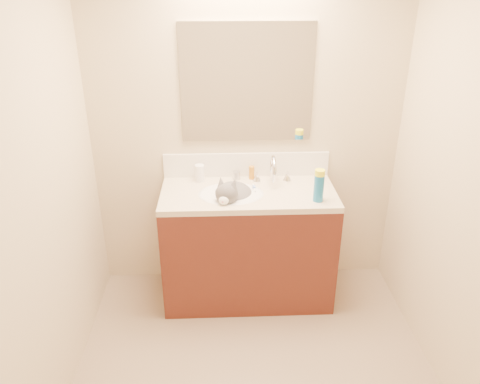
{
  "coord_description": "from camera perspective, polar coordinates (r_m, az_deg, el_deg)",
  "views": [
    {
      "loc": [
        -0.18,
        -1.92,
        2.23
      ],
      "look_at": [
        -0.06,
        0.92,
        0.88
      ],
      "focal_mm": 35.0,
      "sensor_mm": 36.0,
      "label": 1
    }
  ],
  "objects": [
    {
      "name": "toothbrush",
      "position": [
        3.25,
        1.73,
        0.51
      ],
      "size": [
        0.02,
        0.13,
        0.01
      ],
      "primitive_type": "cube",
      "rotation": [
        0.0,
        0.0,
        0.06
      ],
      "color": "white",
      "rests_on": "counter_slab"
    },
    {
      "name": "spray_cap",
      "position": [
        3.04,
        9.72,
        2.33
      ],
      "size": [
        0.07,
        0.07,
        0.04
      ],
      "primitive_type": "cylinder",
      "rotation": [
        0.0,
        0.0,
        -0.14
      ],
      "color": "#FCFF1A",
      "rests_on": "spray_can"
    },
    {
      "name": "silver_jar",
      "position": [
        3.38,
        -0.45,
        2.03
      ],
      "size": [
        0.06,
        0.06,
        0.06
      ],
      "primitive_type": "cylinder",
      "rotation": [
        0.0,
        0.0,
        0.26
      ],
      "color": "#B7B7BC",
      "rests_on": "counter_slab"
    },
    {
      "name": "mirror",
      "position": [
        3.23,
        0.84,
        13.07
      ],
      "size": [
        0.9,
        0.02,
        0.8
      ],
      "primitive_type": "cube",
      "color": "white",
      "rests_on": "room_shell"
    },
    {
      "name": "amber_bottle",
      "position": [
        3.38,
        1.43,
        2.37
      ],
      "size": [
        0.05,
        0.05,
        0.1
      ],
      "primitive_type": "cylinder",
      "rotation": [
        0.0,
        0.0,
        0.27
      ],
      "color": "orange",
      "rests_on": "counter_slab"
    },
    {
      "name": "vanity_cabinet",
      "position": [
        3.42,
        0.97,
        -6.74
      ],
      "size": [
        1.2,
        0.55,
        0.82
      ],
      "primitive_type": "cube",
      "color": "#4D1D14",
      "rests_on": "ground"
    },
    {
      "name": "pill_bottle",
      "position": [
        3.35,
        -4.94,
        2.31
      ],
      "size": [
        0.09,
        0.09,
        0.12
      ],
      "primitive_type": "cylinder",
      "rotation": [
        0.0,
        0.0,
        0.37
      ],
      "color": "white",
      "rests_on": "counter_slab"
    },
    {
      "name": "pill_label",
      "position": [
        3.36,
        -4.94,
        2.08
      ],
      "size": [
        0.08,
        0.08,
        0.04
      ],
      "primitive_type": "cylinder",
      "rotation": [
        0.0,
        0.0,
        0.37
      ],
      "color": "orange",
      "rests_on": "pill_bottle"
    },
    {
      "name": "counter_slab",
      "position": [
        3.21,
        1.03,
        -0.24
      ],
      "size": [
        1.2,
        0.55,
        0.04
      ],
      "primitive_type": "cube",
      "color": "beige",
      "rests_on": "vanity_cabinet"
    },
    {
      "name": "spray_can",
      "position": [
        3.08,
        9.57,
        0.46
      ],
      "size": [
        0.08,
        0.08,
        0.18
      ],
      "primitive_type": "cylinder",
      "rotation": [
        0.0,
        0.0,
        -0.14
      ],
      "color": "#186BAA",
      "rests_on": "counter_slab"
    },
    {
      "name": "room_shell",
      "position": [
        2.06,
        2.79,
        4.22
      ],
      "size": [
        2.24,
        2.54,
        2.52
      ],
      "color": "beige",
      "rests_on": "ground"
    },
    {
      "name": "cat",
      "position": [
        3.19,
        -0.93,
        -0.66
      ],
      "size": [
        0.37,
        0.43,
        0.32
      ],
      "rotation": [
        0.0,
        0.0,
        -0.33
      ],
      "color": "#555255",
      "rests_on": "basin"
    },
    {
      "name": "toothbrush_head",
      "position": [
        3.25,
        1.73,
        0.58
      ],
      "size": [
        0.02,
        0.03,
        0.02
      ],
      "primitive_type": "cube",
      "rotation": [
        0.0,
        0.0,
        0.06
      ],
      "color": "#6E91EA",
      "rests_on": "counter_slab"
    },
    {
      "name": "backsplash",
      "position": [
        3.41,
        0.78,
        3.34
      ],
      "size": [
        1.2,
        0.02,
        0.18
      ],
      "primitive_type": "cube",
      "color": "white",
      "rests_on": "counter_slab"
    },
    {
      "name": "basin",
      "position": [
        3.2,
        -1.09,
        -1.32
      ],
      "size": [
        0.45,
        0.36,
        0.14
      ],
      "primitive_type": "ellipsoid",
      "color": "white",
      "rests_on": "vanity_cabinet"
    },
    {
      "name": "faucet",
      "position": [
        3.31,
        4.02,
        2.5
      ],
      "size": [
        0.28,
        0.2,
        0.21
      ],
      "color": "silver",
      "rests_on": "counter_slab"
    }
  ]
}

